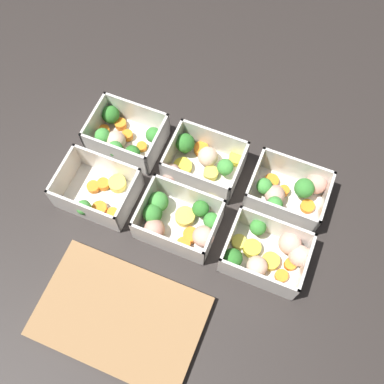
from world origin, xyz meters
name	(u,v)px	position (x,y,z in m)	size (l,w,h in m)	color
ground_plane	(192,197)	(0.00, 0.00, 0.00)	(4.00, 4.00, 0.00)	#282321
container_near_left	(289,192)	(-0.17, -0.07, 0.03)	(0.15, 0.13, 0.07)	silver
container_near_center	(201,162)	(0.01, -0.07, 0.02)	(0.15, 0.13, 0.07)	silver
container_near_right	(123,136)	(0.17, -0.06, 0.03)	(0.14, 0.11, 0.07)	silver
container_far_left	(268,253)	(-0.17, 0.06, 0.02)	(0.15, 0.12, 0.07)	silver
container_far_center	(178,221)	(0.00, 0.06, 0.03)	(0.15, 0.11, 0.07)	silver
container_far_right	(98,192)	(0.17, 0.07, 0.02)	(0.14, 0.11, 0.07)	silver
cutting_board	(120,317)	(0.03, 0.26, 0.01)	(0.28, 0.18, 0.02)	olive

